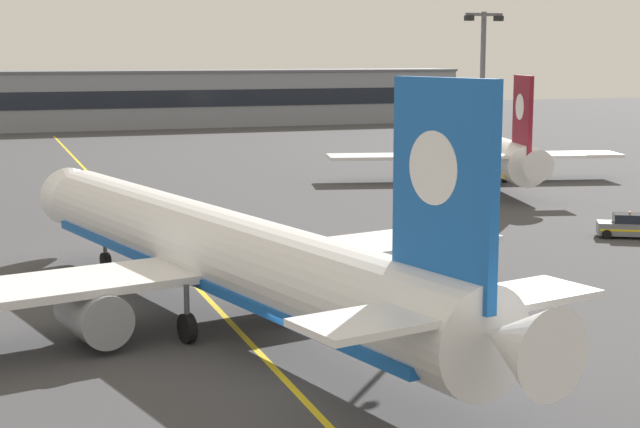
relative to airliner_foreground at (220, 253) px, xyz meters
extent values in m
plane|color=#3D3D3F|center=(0.93, -9.05, -3.37)|extent=(400.00, 400.00, 0.00)
cube|color=yellow|center=(0.93, 20.95, -3.37)|extent=(4.24, 179.96, 0.01)
cylinder|color=white|center=(-0.03, 0.14, 0.13)|extent=(11.67, 35.95, 3.80)
cone|color=white|center=(-4.30, 18.96, 0.13)|extent=(4.10, 3.33, 3.61)
cone|color=white|center=(4.26, -18.78, 0.53)|extent=(3.40, 3.36, 2.85)
cube|color=blue|center=(-0.03, 0.14, -0.91)|extent=(10.96, 33.12, 0.44)
cube|color=black|center=(-3.88, 17.11, 0.80)|extent=(3.02, 1.70, 0.60)
cube|color=white|center=(-0.17, 0.73, -0.72)|extent=(32.27, 11.76, 0.36)
cylinder|color=gray|center=(-5.99, -1.62, -1.94)|extent=(3.04, 4.02, 2.30)
cylinder|color=black|center=(-6.40, 0.19, -1.94)|extent=(1.95, 0.61, 1.95)
cylinder|color=gray|center=(6.10, 1.13, -1.94)|extent=(3.04, 4.02, 2.30)
cylinder|color=black|center=(5.69, 2.93, -1.94)|extent=(1.95, 0.61, 1.95)
cube|color=blue|center=(3.46, -15.26, 4.68)|extent=(1.45, 4.77, 7.20)
cylinder|color=white|center=(3.40, -14.97, 5.40)|extent=(0.96, 2.44, 2.40)
cube|color=white|center=(3.60, -15.85, 0.99)|extent=(11.35, 5.17, 0.24)
cylinder|color=#4C4C51|center=(-3.24, 14.28, -1.89)|extent=(0.24, 0.24, 1.60)
cylinder|color=black|center=(-3.24, 14.28, -2.92)|extent=(0.59, 0.97, 0.90)
cylinder|color=#4C4C51|center=(-2.13, -2.38, -1.59)|extent=(0.24, 0.24, 1.60)
cylinder|color=black|center=(-2.13, -2.38, -2.72)|extent=(0.68, 1.36, 1.30)
cylinder|color=#4C4C51|center=(2.95, -1.23, -1.59)|extent=(0.24, 0.24, 1.60)
cylinder|color=black|center=(2.95, -1.23, -2.72)|extent=(0.68, 1.36, 1.30)
cylinder|color=white|center=(36.83, 42.55, -0.19)|extent=(11.28, 32.58, 3.45)
cone|color=white|center=(41.09, 59.57, -0.19)|extent=(3.76, 3.09, 3.28)
cone|color=white|center=(32.56, 25.45, 0.17)|extent=(3.13, 3.10, 2.59)
cube|color=#DBBC66|center=(36.83, 42.55, -1.14)|extent=(10.58, 30.02, 0.40)
cube|color=black|center=(40.67, 57.90, 0.42)|extent=(2.76, 1.60, 0.55)
cube|color=white|center=(36.97, 43.08, -0.97)|extent=(29.27, 11.28, 0.33)
cylinder|color=gray|center=(31.28, 43.57, -2.07)|extent=(2.82, 3.68, 2.09)
cylinder|color=black|center=(31.69, 45.20, -2.07)|extent=(1.76, 0.59, 1.78)
cylinder|color=gray|center=(42.21, 40.84, -2.07)|extent=(2.82, 3.68, 2.09)
cylinder|color=black|center=(42.62, 42.47, -2.07)|extent=(1.76, 0.59, 1.78)
cube|color=maroon|center=(33.35, 28.62, 3.95)|extent=(1.41, 4.32, 6.54)
cylinder|color=white|center=(33.42, 28.89, 4.60)|extent=(0.92, 2.21, 2.18)
cube|color=white|center=(33.22, 28.09, 0.59)|extent=(10.32, 4.89, 0.22)
cylinder|color=#4C4C51|center=(40.03, 55.34, -2.03)|extent=(0.22, 0.22, 1.45)
cylinder|color=black|center=(40.03, 55.34, -2.96)|extent=(0.55, 0.88, 0.82)
cylinder|color=#4C4C51|center=(34.10, 41.36, -1.76)|extent=(0.22, 0.22, 1.45)
cylinder|color=black|center=(34.10, 41.36, -2.78)|extent=(0.64, 1.23, 1.18)
cylinder|color=#4C4C51|center=(38.69, 40.22, -1.76)|extent=(0.22, 0.22, 1.45)
cylinder|color=black|center=(38.69, 40.22, -2.78)|extent=(0.64, 1.23, 1.18)
cylinder|color=#515156|center=(16.09, 4.85, 3.93)|extent=(0.28, 0.28, 14.61)
cylinder|color=#333338|center=(16.09, 4.85, -3.32)|extent=(0.90, 0.90, 0.10)
cube|color=#515156|center=(16.09, 4.85, 11.09)|extent=(2.20, 0.16, 0.16)
cube|color=black|center=(15.19, 4.85, 10.89)|extent=(0.44, 0.36, 0.28)
cube|color=black|center=(16.99, 4.85, 10.89)|extent=(0.44, 0.36, 0.28)
cube|color=slate|center=(31.59, 11.77, -2.75)|extent=(4.53, 3.68, 0.84)
cube|color=black|center=(31.68, 11.72, -2.03)|extent=(2.79, 2.54, 0.60)
cylinder|color=orange|center=(31.59, 11.77, -1.65)|extent=(0.14, 0.14, 0.14)
cube|color=yellow|center=(31.59, 11.77, -2.75)|extent=(4.37, 3.61, 0.14)
cylinder|color=black|center=(30.70, 13.31, -3.05)|extent=(0.66, 0.51, 0.64)
cylinder|color=black|center=(29.81, 11.80, -3.05)|extent=(0.66, 0.51, 0.64)
cone|color=orange|center=(2.02, 17.11, -3.09)|extent=(0.36, 0.36, 0.55)
cylinder|color=white|center=(2.02, 17.11, -3.07)|extent=(0.23, 0.23, 0.07)
cube|color=orange|center=(2.02, 17.11, -3.35)|extent=(0.44, 0.44, 0.03)
cube|color=gray|center=(12.73, 125.17, 1.20)|extent=(124.52, 12.00, 9.14)
cube|color=black|center=(12.73, 119.12, 1.60)|extent=(119.54, 0.12, 2.80)
cube|color=#595C63|center=(12.73, 125.17, 5.97)|extent=(124.92, 12.40, 0.40)
camera|label=1|loc=(-11.10, -43.47, 9.03)|focal=55.90mm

